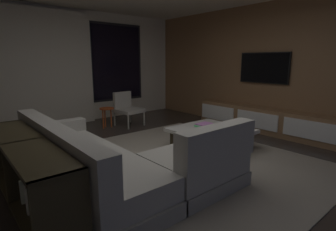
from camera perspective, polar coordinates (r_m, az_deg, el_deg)
name	(u,v)px	position (r m, az deg, el deg)	size (l,w,h in m)	color
floor	(166,165)	(3.92, -0.45, -10.69)	(9.20, 9.20, 0.00)	#332B26
back_wall_with_window	(66,67)	(6.79, -21.21, 9.66)	(6.60, 0.30, 2.70)	beige
media_wall	(278,68)	(6.06, 22.61, 9.47)	(0.12, 7.80, 2.70)	#8E6642
area_rug	(188,161)	(4.07, 4.31, -9.77)	(3.20, 3.80, 0.01)	gray
sectional_couch	(115,165)	(3.23, -11.31, -10.38)	(1.98, 2.50, 0.82)	gray
coffee_table	(211,138)	(4.61, 9.27, -4.91)	(1.16, 1.16, 0.36)	#362D1B
book_stack_on_coffee_table	(204,125)	(4.61, 7.74, -2.13)	(0.29, 0.20, 0.07)	#B29BD1
accent_chair_near_window	(127,107)	(6.27, -8.93, 1.85)	(0.61, 0.63, 0.78)	#B2ADA0
side_stool	(107,112)	(6.10, -13.14, 0.83)	(0.32, 0.32, 0.46)	#BF4C1E
media_console	(264,121)	(5.96, 20.08, -1.03)	(0.46, 3.10, 0.52)	#8E6642
mounted_tv	(264,68)	(6.09, 20.03, 9.66)	(0.05, 1.12, 0.65)	black
console_table_behind_couch	(27,171)	(3.02, -28.27, -10.57)	(0.40, 2.10, 0.74)	#362D1B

